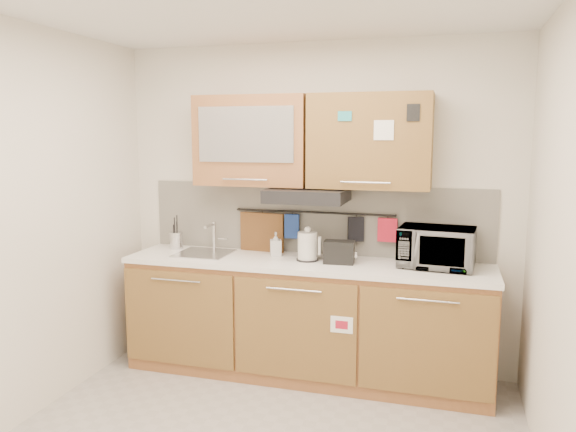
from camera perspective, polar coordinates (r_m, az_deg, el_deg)
The scene contains 19 objects.
wall_back at distance 4.54m, azimuth 2.76°, elevation 0.95°, with size 3.20×3.20×0.00m, color silver.
wall_left at distance 3.96m, azimuth -26.04°, elevation -1.00°, with size 3.00×3.00×0.00m, color silver.
wall_right at distance 2.99m, azimuth 26.54°, elevation -3.85°, with size 3.00×3.00×0.00m, color silver.
base_cabinet at distance 4.46m, azimuth 1.73°, elevation -11.02°, with size 2.80×0.64×0.88m.
countertop at distance 4.32m, azimuth 1.75°, elevation -4.83°, with size 2.82×0.62×0.04m, color white.
backsplash at distance 4.55m, azimuth 2.71°, elevation -0.32°, with size 2.80×0.02×0.56m, color silver.
upper_cabinets at distance 4.33m, azimuth 2.19°, elevation 7.63°, with size 1.82×0.37×0.70m.
range_hood at distance 4.29m, azimuth 1.98°, elevation 2.13°, with size 0.60×0.46×0.10m, color black.
sink at distance 4.61m, azimuth -8.48°, elevation -3.76°, with size 0.42×0.40×0.26m.
utensil_rail at distance 4.50m, azimuth 2.60°, elevation 0.37°, with size 0.02×0.02×1.30m, color black.
utensil_crock at distance 4.84m, azimuth -11.27°, elevation -2.42°, with size 0.14×0.14×0.28m.
kettle at distance 4.31m, azimuth 2.01°, elevation -3.16°, with size 0.19×0.17×0.27m.
toaster at distance 4.23m, azimuth 5.22°, elevation -3.64°, with size 0.23×0.15×0.17m.
microwave at distance 4.22m, azimuth 14.85°, elevation -3.10°, with size 0.53×0.36×0.29m, color #999999.
soap_bottle at distance 4.48m, azimuth -1.25°, elevation -2.85°, with size 0.08×0.09×0.19m, color #999999.
cutting_board at distance 4.65m, azimuth -2.66°, elevation -2.56°, with size 0.38×0.03×0.47m, color brown.
oven_mitt at distance 4.55m, azimuth 0.40°, elevation -1.04°, with size 0.12×0.03×0.20m, color navy.
dark_pouch at distance 4.44m, azimuth 6.91°, elevation -1.34°, with size 0.12×0.04×0.19m, color black.
pot_holder at distance 4.40m, azimuth 10.06°, elevation -1.41°, with size 0.15×0.02×0.18m, color red.
Camera 1 is at (1.05, -2.88, 1.89)m, focal length 35.00 mm.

